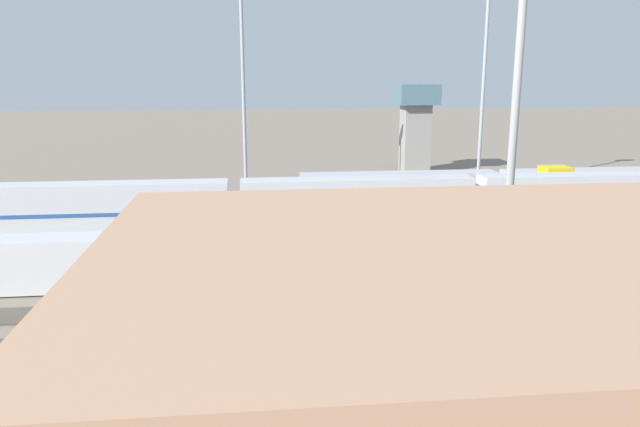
{
  "coord_description": "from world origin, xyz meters",
  "views": [
    {
      "loc": [
        9.34,
        53.88,
        15.57
      ],
      "look_at": [
        3.35,
        -1.36,
        2.5
      ],
      "focal_mm": 34.41,
      "sensor_mm": 36.0,
      "label": 1
    }
  ],
  "objects_px": {
    "train_on_track_1": "(499,187)",
    "train_on_track_2": "(577,192)",
    "train_on_track_3": "(235,206)",
    "train_on_track_6": "(462,249)",
    "light_mast_0": "(486,43)",
    "light_mast_1": "(518,78)",
    "control_tower": "(416,122)",
    "light_mast_2": "(243,60)"
  },
  "relations": [
    {
      "from": "light_mast_0",
      "to": "light_mast_1",
      "type": "bearing_deg",
      "value": 71.11
    },
    {
      "from": "train_on_track_3",
      "to": "train_on_track_1",
      "type": "xyz_separation_m",
      "value": [
        -30.85,
        -10.0,
        -0.59
      ]
    },
    {
      "from": "train_on_track_2",
      "to": "light_mast_2",
      "type": "distance_m",
      "value": 41.87
    },
    {
      "from": "light_mast_1",
      "to": "light_mast_2",
      "type": "bearing_deg",
      "value": -72.32
    },
    {
      "from": "train_on_track_1",
      "to": "light_mast_2",
      "type": "xyz_separation_m",
      "value": [
        29.94,
        -8.17,
        14.65
      ]
    },
    {
      "from": "train_on_track_1",
      "to": "light_mast_0",
      "type": "height_order",
      "value": "light_mast_0"
    },
    {
      "from": "train_on_track_6",
      "to": "control_tower",
      "type": "height_order",
      "value": "control_tower"
    },
    {
      "from": "light_mast_1",
      "to": "control_tower",
      "type": "bearing_deg",
      "value": -100.23
    },
    {
      "from": "train_on_track_6",
      "to": "light_mast_2",
      "type": "height_order",
      "value": "light_mast_2"
    },
    {
      "from": "train_on_track_3",
      "to": "train_on_track_6",
      "type": "distance_m",
      "value": 23.25
    },
    {
      "from": "light_mast_0",
      "to": "light_mast_2",
      "type": "xyz_separation_m",
      "value": [
        30.72,
        0.79,
        -2.16
      ]
    },
    {
      "from": "light_mast_1",
      "to": "control_tower",
      "type": "distance_m",
      "value": 62.09
    },
    {
      "from": "control_tower",
      "to": "train_on_track_2",
      "type": "bearing_deg",
      "value": 112.23
    },
    {
      "from": "train_on_track_1",
      "to": "light_mast_0",
      "type": "bearing_deg",
      "value": -94.99
    },
    {
      "from": "train_on_track_1",
      "to": "control_tower",
      "type": "bearing_deg",
      "value": -79.31
    },
    {
      "from": "train_on_track_6",
      "to": "train_on_track_2",
      "type": "relative_size",
      "value": 11.48
    },
    {
      "from": "train_on_track_2",
      "to": "light_mast_2",
      "type": "bearing_deg",
      "value": -19.6
    },
    {
      "from": "train_on_track_2",
      "to": "light_mast_1",
      "type": "bearing_deg",
      "value": 55.86
    },
    {
      "from": "train_on_track_6",
      "to": "light_mast_1",
      "type": "xyz_separation_m",
      "value": [
        2.16,
        12.9,
        13.05
      ]
    },
    {
      "from": "train_on_track_3",
      "to": "train_on_track_6",
      "type": "xyz_separation_m",
      "value": [
        -17.76,
        15.0,
        -0.53
      ]
    },
    {
      "from": "train_on_track_1",
      "to": "light_mast_2",
      "type": "bearing_deg",
      "value": -15.27
    },
    {
      "from": "control_tower",
      "to": "light_mast_0",
      "type": "bearing_deg",
      "value": 110.19
    },
    {
      "from": "light_mast_1",
      "to": "light_mast_0",
      "type": "bearing_deg",
      "value": -108.89
    },
    {
      "from": "train_on_track_2",
      "to": "train_on_track_1",
      "type": "height_order",
      "value": "train_on_track_2"
    },
    {
      "from": "train_on_track_3",
      "to": "train_on_track_6",
      "type": "bearing_deg",
      "value": 139.81
    },
    {
      "from": "train_on_track_3",
      "to": "control_tower",
      "type": "xyz_separation_m",
      "value": [
        -26.55,
        -32.78,
        5.27
      ]
    },
    {
      "from": "train_on_track_6",
      "to": "train_on_track_1",
      "type": "xyz_separation_m",
      "value": [
        -13.09,
        -25.0,
        -0.06
      ]
    },
    {
      "from": "train_on_track_3",
      "to": "train_on_track_2",
      "type": "height_order",
      "value": "same"
    },
    {
      "from": "train_on_track_2",
      "to": "light_mast_1",
      "type": "xyz_separation_m",
      "value": [
        22.31,
        32.9,
        12.97
      ]
    },
    {
      "from": "train_on_track_3",
      "to": "light_mast_2",
      "type": "height_order",
      "value": "light_mast_2"
    },
    {
      "from": "light_mast_2",
      "to": "control_tower",
      "type": "bearing_deg",
      "value": -150.33
    },
    {
      "from": "train_on_track_6",
      "to": "light_mast_2",
      "type": "xyz_separation_m",
      "value": [
        16.85,
        -33.17,
        14.59
      ]
    },
    {
      "from": "light_mast_1",
      "to": "control_tower",
      "type": "height_order",
      "value": "light_mast_1"
    },
    {
      "from": "light_mast_1",
      "to": "control_tower",
      "type": "relative_size",
      "value": 1.72
    },
    {
      "from": "light_mast_0",
      "to": "train_on_track_6",
      "type": "bearing_deg",
      "value": 67.78
    },
    {
      "from": "light_mast_1",
      "to": "light_mast_2",
      "type": "relative_size",
      "value": 0.89
    },
    {
      "from": "train_on_track_3",
      "to": "control_tower",
      "type": "height_order",
      "value": "control_tower"
    },
    {
      "from": "train_on_track_2",
      "to": "control_tower",
      "type": "xyz_separation_m",
      "value": [
        11.36,
        -27.78,
        5.72
      ]
    },
    {
      "from": "train_on_track_1",
      "to": "train_on_track_2",
      "type": "bearing_deg",
      "value": 144.68
    },
    {
      "from": "train_on_track_6",
      "to": "control_tower",
      "type": "distance_m",
      "value": 48.93
    },
    {
      "from": "light_mast_0",
      "to": "light_mast_2",
      "type": "distance_m",
      "value": 30.81
    },
    {
      "from": "train_on_track_2",
      "to": "light_mast_1",
      "type": "height_order",
      "value": "light_mast_1"
    }
  ]
}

